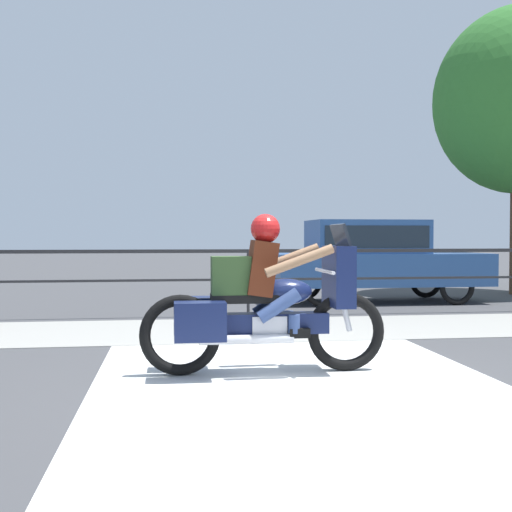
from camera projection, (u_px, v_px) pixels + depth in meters
The scene contains 6 objects.
ground_plane at pixel (313, 382), 5.91m from camera, with size 120.00×120.00×0.00m, color #424244.
sidewalk_band at pixel (261, 329), 9.28m from camera, with size 44.00×2.40×0.01m, color #99968E.
crosswalk_band at pixel (302, 387), 5.69m from camera, with size 3.74×6.00×0.01m, color silver.
fence_railing at pixel (248, 263), 10.74m from camera, with size 36.00×0.05×1.13m.
motorcycle at pixel (263, 302), 6.28m from camera, with size 2.43×0.76×1.57m.
parked_car at pixel (373, 256), 13.04m from camera, with size 4.33×1.66×1.67m.
Camera 1 is at (-1.31, -5.75, 1.35)m, focal length 45.00 mm.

